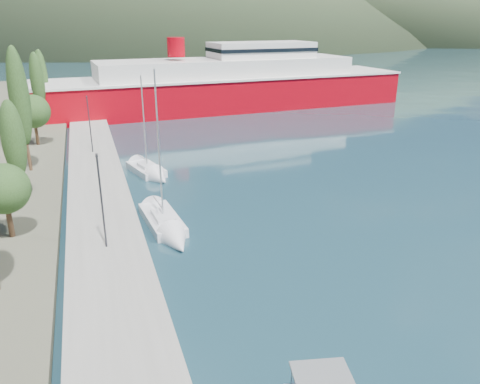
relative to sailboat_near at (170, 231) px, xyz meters
name	(u,v)px	position (x,y,z in m)	size (l,w,h in m)	color
ground	(117,76)	(4.57, 103.83, -0.30)	(1400.00, 1400.00, 0.00)	#1B3A45
quay	(98,191)	(-4.43, 9.83, 0.10)	(5.00, 88.00, 0.80)	gray
tree_row	(22,120)	(-10.36, 16.37, 5.50)	(3.79, 62.21, 11.63)	#47301E
lamp_posts	(101,196)	(-4.43, -1.65, 3.78)	(0.15, 47.14, 6.06)	#2D2D33
sailboat_near	(170,231)	(0.00, 0.00, 0.00)	(2.97, 8.69, 12.27)	silver
sailboat_mid	(153,174)	(0.86, 13.41, 0.00)	(4.04, 7.45, 10.45)	silver
ferry	(228,86)	(19.00, 47.31, 3.48)	(63.20, 17.33, 12.41)	#A0020D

